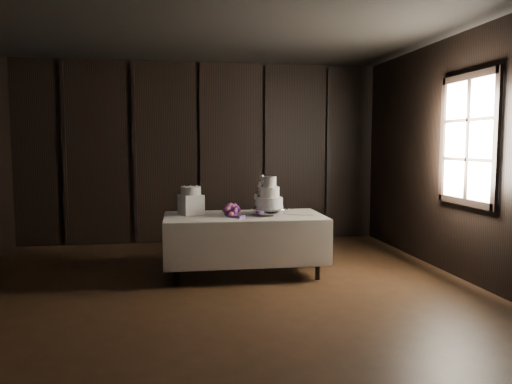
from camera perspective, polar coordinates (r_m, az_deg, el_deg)
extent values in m
cube|color=black|center=(5.22, -3.84, -13.15)|extent=(6.04, 7.04, 0.04)
cube|color=black|center=(5.14, -4.07, 20.97)|extent=(6.04, 7.04, 0.04)
cube|color=black|center=(8.46, -6.23, 4.45)|extent=(6.04, 0.04, 3.04)
cube|color=black|center=(1.49, 9.07, -0.24)|extent=(6.04, 0.04, 3.04)
cube|color=black|center=(6.04, 25.95, 3.53)|extent=(0.04, 7.04, 3.04)
cube|color=black|center=(6.43, 23.08, 5.51)|extent=(0.06, 1.16, 1.56)
cube|color=silver|center=(6.27, -1.35, -2.71)|extent=(1.99, 1.06, 0.01)
cube|color=white|center=(6.34, -1.35, -6.29)|extent=(1.84, 0.94, 0.71)
cylinder|color=silver|center=(6.30, 1.58, -2.21)|extent=(0.49, 0.49, 0.09)
cylinder|color=white|center=(6.28, 1.58, -1.21)|extent=(0.33, 0.33, 0.13)
cylinder|color=white|center=(6.27, 1.59, -0.02)|extent=(0.24, 0.24, 0.13)
cylinder|color=white|center=(6.26, 1.59, 1.18)|extent=(0.16, 0.16, 0.13)
cube|color=white|center=(6.36, -7.44, -1.45)|extent=(0.34, 0.34, 0.25)
cylinder|color=white|center=(6.34, -7.46, 0.13)|extent=(0.31, 0.31, 0.10)
cube|color=silver|center=(6.26, 4.49, -2.63)|extent=(0.34, 0.20, 0.01)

